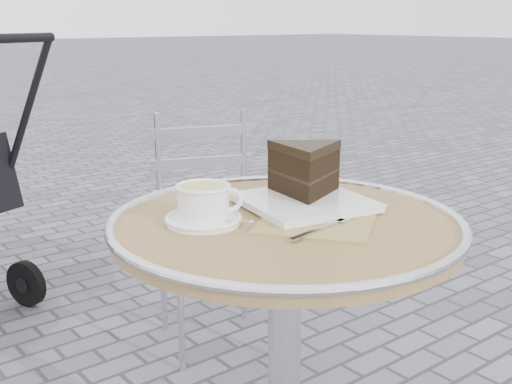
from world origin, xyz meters
TOP-DOWN VIEW (x-y plane):
  - cafe_table at (0.00, 0.00)m, footprint 0.72×0.72m
  - cappuccino_set at (-0.14, 0.09)m, footprint 0.15×0.17m
  - cake_plate_set at (0.11, 0.06)m, footprint 0.35×0.39m
  - bistro_chair at (0.40, 0.88)m, footprint 0.47×0.47m

SIDE VIEW (x-z plane):
  - bistro_chair at x=0.40m, z-range 0.10..0.91m
  - cafe_table at x=0.00m, z-range 0.20..0.94m
  - cappuccino_set at x=-0.14m, z-range 0.73..0.80m
  - cake_plate_set at x=0.11m, z-range 0.73..0.86m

